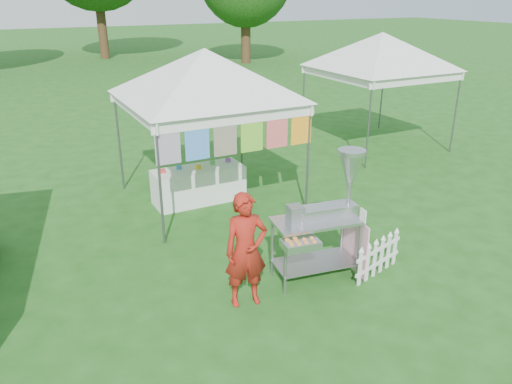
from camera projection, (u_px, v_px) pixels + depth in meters
ground at (301, 280)px, 7.35m from camera, size 120.00×120.00×0.00m
canopy_main at (204, 49)px, 9.12m from camera, size 4.24×4.24×3.45m
canopy_right at (383, 32)px, 12.70m from camera, size 4.24×4.24×3.45m
donut_cart at (330, 206)px, 7.06m from camera, size 1.48×0.92×1.92m
vendor at (246, 250)px, 6.55m from camera, size 0.64×0.47×1.60m
picket_fence at (378, 257)px, 7.41m from camera, size 1.05×0.31×0.56m
display_table at (199, 185)px, 10.03m from camera, size 1.80×0.70×0.70m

